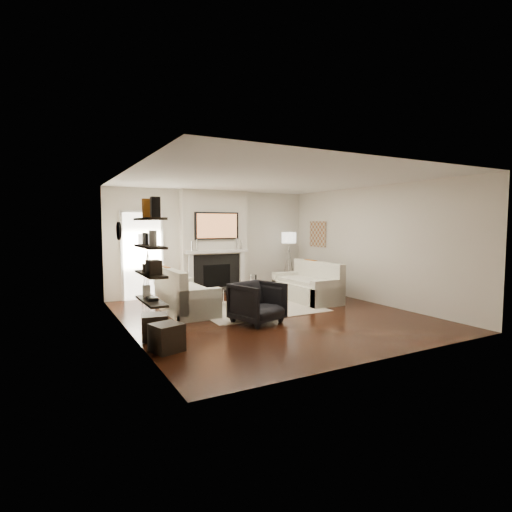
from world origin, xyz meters
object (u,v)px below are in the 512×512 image
lamp_left_shade (147,240)px  lamp_right_shade (289,238)px  loveseat_right_base (307,292)px  coffee_table (248,288)px  loveseat_left_base (186,302)px  armchair (257,301)px  ottoman_near (155,327)px

lamp_left_shade → lamp_right_shade: 3.90m
loveseat_right_base → coffee_table: bearing=174.0°
lamp_right_shade → lamp_left_shade: bearing=-179.7°
loveseat_left_base → armchair: armchair is taller
lamp_left_shade → lamp_right_shade: (3.90, 0.02, 0.00)m
lamp_right_shade → ottoman_near: 5.59m
loveseat_right_base → coffee_table: (-1.50, 0.16, 0.19)m
coffee_table → armchair: 1.58m
loveseat_right_base → armchair: (-2.06, -1.32, 0.21)m
loveseat_left_base → armchair: 1.74m
coffee_table → armchair: armchair is taller
lamp_left_shade → lamp_right_shade: size_ratio=1.00×
loveseat_left_base → coffee_table: same height
coffee_table → ottoman_near: size_ratio=2.75×
loveseat_right_base → lamp_right_shade: (0.52, 1.57, 1.24)m
coffee_table → lamp_left_shade: lamp_left_shade is taller
coffee_table → armchair: (-0.56, -1.47, 0.02)m
armchair → lamp_left_shade: (-1.33, 2.87, 1.03)m
coffee_table → ottoman_near: 2.99m
lamp_left_shade → coffee_table: bearing=-36.4°
lamp_left_shade → ottoman_near: (-0.62, -3.02, -1.25)m
armchair → coffee_table: bearing=51.8°
loveseat_left_base → ottoman_near: size_ratio=4.50×
armchair → ottoman_near: bearing=167.1°
loveseat_left_base → loveseat_right_base: same height
loveseat_right_base → lamp_right_shade: size_ratio=4.50×
loveseat_left_base → lamp_right_shade: 3.92m
loveseat_right_base → lamp_right_shade: lamp_right_shade is taller
loveseat_right_base → armchair: bearing=-147.4°
armchair → lamp_right_shade: lamp_right_shade is taller
loveseat_right_base → coffee_table: same height
loveseat_left_base → lamp_left_shade: bearing=108.2°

